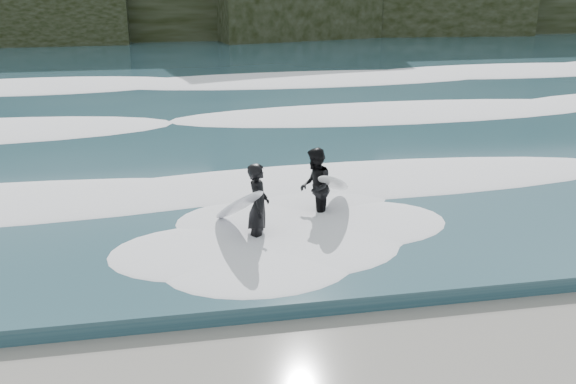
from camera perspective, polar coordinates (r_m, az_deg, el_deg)
name	(u,v)px	position (r m, az deg, el deg)	size (l,w,h in m)	color
sea	(178,71)	(35.45, -9.80, 10.58)	(90.00, 52.00, 0.30)	#254651
foam_near	(196,185)	(15.90, -8.19, 0.60)	(60.00, 3.20, 0.20)	white
foam_mid	(186,120)	(22.63, -9.07, 6.31)	(60.00, 4.00, 0.24)	white
foam_far	(179,77)	(31.46, -9.66, 10.03)	(60.00, 4.80, 0.30)	white
surfer_left	(254,207)	(12.91, -3.05, -1.30)	(1.28, 2.04, 1.82)	black
surfer_right	(317,187)	(14.14, 2.64, 0.47)	(1.56, 2.13, 1.77)	black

